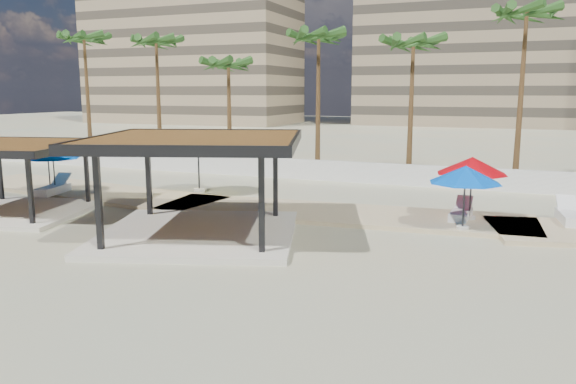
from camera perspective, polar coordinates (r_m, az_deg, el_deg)
name	(u,v)px	position (r m, az deg, el deg)	size (l,w,h in m)	color
ground	(217,254)	(18.61, -7.24, -6.30)	(200.00, 200.00, 0.00)	tan
promenade	(342,211)	(24.73, 5.53, -1.98)	(44.45, 7.97, 0.24)	#C6B284
boundary_wall	(350,172)	(33.07, 6.31, 2.05)	(56.00, 0.30, 1.20)	silver
building_west	(192,30)	(98.27, -9.72, 15.92)	(34.00, 16.00, 32.40)	#937F60
building_mid	(487,31)	(94.10, 19.59, 15.14)	(38.00, 16.00, 30.40)	#847259
pavilion_central	(197,177)	(20.58, -9.22, 1.53)	(9.20, 9.20, 3.69)	beige
pavilion_west	(13,172)	(26.84, -26.18, 1.85)	(7.34, 7.34, 3.09)	beige
umbrella_a	(47,150)	(30.83, -23.25, 3.92)	(3.00, 3.00, 2.50)	beige
umbrella_b	(198,142)	(28.99, -9.13, 5.04)	(3.32, 3.32, 2.95)	beige
umbrella_c	(472,166)	(23.45, 18.21, 2.55)	(3.42, 3.42, 2.52)	beige
umbrella_d	(466,175)	(21.62, 17.59, 1.68)	(3.17, 3.17, 2.39)	beige
umbrella_f	(53,153)	(30.75, -22.80, 3.72)	(3.12, 3.12, 2.36)	beige
lounger_a	(53,189)	(30.64, -22.77, 0.27)	(1.26, 2.48, 0.90)	silver
lounger_b	(461,214)	(23.82, 17.15, -2.11)	(0.81, 2.10, 0.78)	silver
lounger_c	(570,216)	(24.77, 26.73, -2.23)	(1.04, 2.42, 0.89)	silver
palm_a	(84,44)	(45.20, -19.99, 13.99)	(3.00, 3.00, 9.91)	brown
palm_b	(156,47)	(41.80, -13.24, 14.18)	(3.00, 3.00, 9.52)	brown
palm_c	(228,68)	(38.08, -6.08, 12.41)	(3.00, 3.00, 7.84)	brown
palm_d	(319,42)	(36.53, 3.13, 14.93)	(3.00, 3.00, 9.45)	brown
palm_e	(413,48)	(34.52, 12.61, 14.06)	(3.00, 3.00, 8.86)	brown
palm_f	(526,21)	(34.36, 23.06, 15.73)	(3.00, 3.00, 10.26)	brown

